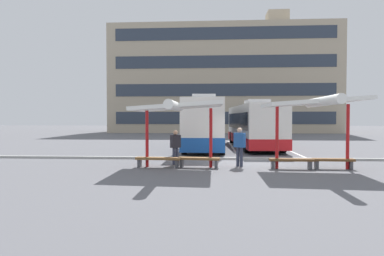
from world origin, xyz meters
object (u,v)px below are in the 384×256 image
(waiting_shelter_0, at_px, (178,108))
(waiting_shelter_1, at_px, (314,104))
(waiting_passenger_0, at_px, (175,145))
(coach_bus_0, at_px, (205,125))
(bench_0, at_px, (158,160))
(bench_1, at_px, (199,160))
(bench_2, at_px, (291,161))
(coach_bus_1, at_px, (253,126))
(waiting_passenger_1, at_px, (240,144))
(bench_3, at_px, (333,161))

(waiting_shelter_0, relative_size, waiting_shelter_1, 1.05)
(waiting_shelter_0, xyz_separation_m, waiting_passenger_0, (-0.24, 1.08, -1.71))
(coach_bus_0, xyz_separation_m, waiting_shelter_0, (-0.91, -9.17, 0.92))
(bench_0, xyz_separation_m, bench_1, (1.80, 0.09, -0.00))
(coach_bus_0, distance_m, bench_1, 9.07)
(bench_2, bearing_deg, coach_bus_1, 92.01)
(coach_bus_0, height_order, coach_bus_1, coach_bus_0)
(coach_bus_1, height_order, waiting_shelter_1, coach_bus_1)
(bench_2, relative_size, waiting_passenger_1, 1.06)
(coach_bus_1, xyz_separation_m, bench_0, (-5.39, -10.87, -1.25))
(coach_bus_1, relative_size, waiting_passenger_1, 6.71)
(waiting_passenger_0, distance_m, waiting_passenger_1, 2.99)
(bench_3, xyz_separation_m, waiting_passenger_0, (-6.91, 0.94, 0.59))
(coach_bus_1, relative_size, bench_1, 6.25)
(waiting_shelter_1, xyz_separation_m, bench_3, (0.90, 0.27, -2.46))
(waiting_shelter_0, xyz_separation_m, bench_3, (6.67, 0.14, -2.30))
(waiting_shelter_0, distance_m, waiting_passenger_1, 3.23)
(waiting_shelter_0, distance_m, bench_0, 2.47)
(waiting_shelter_0, bearing_deg, bench_2, 0.17)
(bench_2, height_order, waiting_passenger_0, waiting_passenger_0)
(bench_0, relative_size, waiting_passenger_1, 1.14)
(bench_1, distance_m, waiting_shelter_1, 5.46)
(coach_bus_0, relative_size, waiting_shelter_0, 2.06)
(bench_0, xyz_separation_m, bench_3, (7.57, 0.03, -0.01))
(bench_1, xyz_separation_m, waiting_shelter_1, (4.87, -0.34, 2.45))
(coach_bus_1, bearing_deg, bench_1, -108.40)
(waiting_passenger_0, bearing_deg, waiting_passenger_1, -7.82)
(bench_1, bearing_deg, waiting_shelter_0, -167.47)
(waiting_shelter_0, relative_size, bench_0, 2.58)
(coach_bus_0, height_order, bench_3, coach_bus_0)
(coach_bus_0, distance_m, coach_bus_1, 4.01)
(waiting_passenger_0, bearing_deg, bench_3, -7.77)
(coach_bus_1, height_order, waiting_passenger_1, coach_bus_1)
(coach_bus_0, bearing_deg, bench_3, -57.48)
(bench_2, bearing_deg, bench_3, 3.92)
(coach_bus_0, bearing_deg, coach_bus_1, 26.89)
(waiting_shelter_0, bearing_deg, coach_bus_1, 67.77)
(bench_2, bearing_deg, waiting_passenger_0, 168.22)
(coach_bus_1, bearing_deg, bench_2, -87.99)
(bench_0, relative_size, waiting_shelter_1, 0.41)
(waiting_shelter_1, relative_size, waiting_passenger_1, 2.81)
(bench_0, bearing_deg, waiting_passenger_0, 55.80)
(bench_3, bearing_deg, waiting_passenger_0, 172.23)
(bench_1, height_order, waiting_passenger_1, waiting_passenger_1)
(bench_1, bearing_deg, bench_0, -176.99)
(bench_3, height_order, waiting_passenger_0, waiting_passenger_0)
(bench_0, height_order, bench_1, same)
(coach_bus_0, xyz_separation_m, bench_1, (-0.01, -8.97, -1.38))
(bench_1, xyz_separation_m, waiting_passenger_0, (-1.14, 0.88, 0.59))
(coach_bus_1, xyz_separation_m, bench_2, (0.38, -10.97, -1.26))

